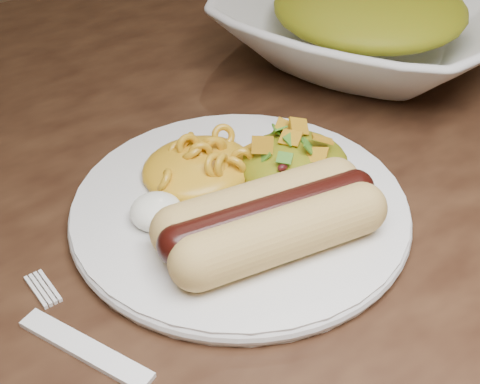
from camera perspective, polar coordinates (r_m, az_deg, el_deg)
table at (r=0.61m, az=-9.78°, el=-7.64°), size 1.60×0.90×0.75m
plate at (r=0.52m, az=-0.00°, el=-1.45°), size 0.33×0.33×0.01m
hotdog at (r=0.47m, az=2.64°, el=-2.29°), size 0.14×0.09×0.04m
mac_and_cheese at (r=0.54m, az=-3.68°, el=3.25°), size 0.12×0.11×0.04m
sour_cream at (r=0.50m, az=-7.19°, el=-1.31°), size 0.04×0.04×0.02m
taco_salad at (r=0.54m, az=4.68°, el=3.19°), size 0.09×0.09×0.04m
fork at (r=0.44m, az=-13.07°, el=-12.91°), size 0.08×0.15×0.00m
serving_bowl at (r=0.75m, az=10.84°, el=13.86°), size 0.40×0.40×0.08m
bowl_filling at (r=0.75m, az=10.95°, el=14.73°), size 0.22×0.22×0.05m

